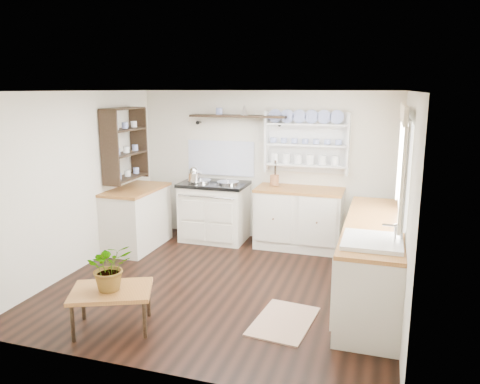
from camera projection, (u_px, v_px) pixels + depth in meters
name	position (u px, v px, depth m)	size (l,w,h in m)	color
floor	(225.00, 283.00, 5.71)	(4.00, 3.80, 0.01)	black
wall_back	(265.00, 166.00, 7.23)	(4.00, 0.02, 2.30)	beige
wall_right	(406.00, 204.00, 4.87)	(0.02, 3.80, 2.30)	beige
wall_left	(79.00, 182.00, 6.04)	(0.02, 3.80, 2.30)	beige
ceiling	(224.00, 91.00, 5.21)	(4.00, 3.80, 0.01)	white
window	(403.00, 162.00, 4.94)	(0.08, 1.55, 1.22)	white
aga_cooker	(214.00, 211.00, 7.28)	(1.02, 0.71, 0.94)	white
back_cabinets	(299.00, 217.00, 6.92)	(1.27, 0.63, 0.90)	beige
right_cabinets	(372.00, 260.00, 5.20)	(0.62, 2.43, 0.90)	beige
belfast_sink	(371.00, 253.00, 4.43)	(0.55, 0.60, 0.45)	white
left_cabinets	(137.00, 217.00, 6.94)	(0.62, 1.13, 0.90)	beige
plate_rack	(307.00, 142.00, 6.92)	(1.20, 0.22, 0.90)	white
high_shelf	(238.00, 117.00, 7.07)	(1.50, 0.29, 0.16)	black
left_shelving	(125.00, 144.00, 6.75)	(0.28, 0.80, 1.05)	black
kettle	(194.00, 175.00, 7.13)	(0.19, 0.19, 0.23)	silver
utensil_crock	(274.00, 180.00, 7.00)	(0.13, 0.13, 0.15)	#9C6039
center_table	(112.00, 294.00, 4.57)	(0.92, 0.80, 0.41)	brown
potted_plant	(110.00, 267.00, 4.51)	(0.42, 0.37, 0.47)	#3F7233
floor_rug	(284.00, 321.00, 4.77)	(0.55, 0.85, 0.02)	brown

